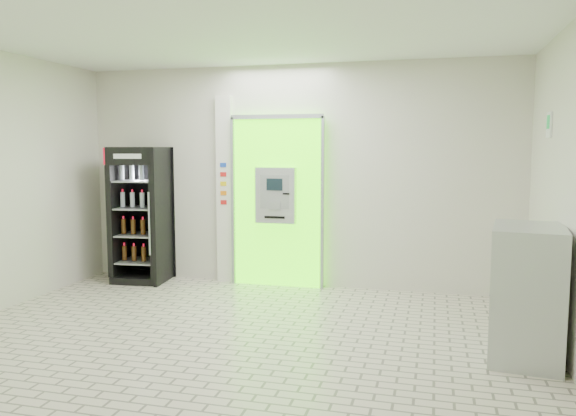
% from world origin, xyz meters
% --- Properties ---
extents(ground, '(6.00, 6.00, 0.00)m').
position_xyz_m(ground, '(0.00, 0.00, 0.00)').
color(ground, beige).
rests_on(ground, ground).
extents(room_shell, '(6.00, 6.00, 6.00)m').
position_xyz_m(room_shell, '(0.00, 0.00, 1.84)').
color(room_shell, beige).
rests_on(room_shell, ground).
extents(atm_assembly, '(1.30, 0.24, 2.33)m').
position_xyz_m(atm_assembly, '(-0.20, 2.41, 1.17)').
color(atm_assembly, '#45F303').
rests_on(atm_assembly, ground).
extents(pillar, '(0.22, 0.11, 2.60)m').
position_xyz_m(pillar, '(-0.98, 2.45, 1.30)').
color(pillar, silver).
rests_on(pillar, ground).
extents(beverage_cooler, '(0.77, 0.71, 1.90)m').
position_xyz_m(beverage_cooler, '(-2.13, 2.18, 0.91)').
color(beverage_cooler, black).
rests_on(beverage_cooler, ground).
extents(steel_cabinet, '(0.71, 0.96, 1.20)m').
position_xyz_m(steel_cabinet, '(2.69, 0.38, 0.60)').
color(steel_cabinet, '#ADB0B5').
rests_on(steel_cabinet, ground).
extents(exit_sign, '(0.02, 0.22, 0.26)m').
position_xyz_m(exit_sign, '(2.99, 1.40, 2.12)').
color(exit_sign, white).
rests_on(exit_sign, room_shell).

